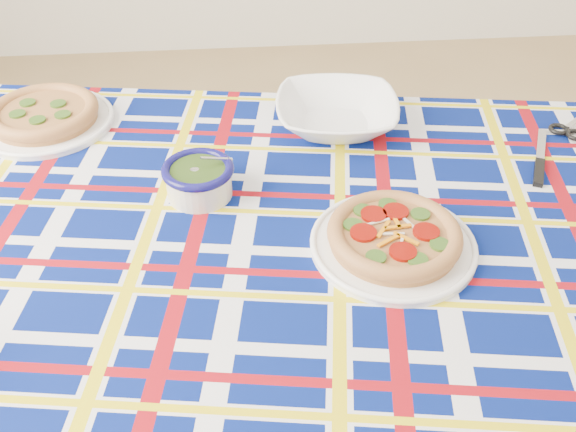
{
  "coord_description": "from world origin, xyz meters",
  "views": [
    {
      "loc": [
        -0.53,
        -0.94,
        1.31
      ],
      "look_at": [
        -0.46,
        -0.17,
        0.69
      ],
      "focal_mm": 40.0,
      "sensor_mm": 36.0,
      "label": 1
    }
  ],
  "objects_px": {
    "dining_table": "(292,264)",
    "pesto_bowl": "(198,177)",
    "main_focaccia_plate": "(394,235)",
    "serving_bowl": "(337,114)"
  },
  "relations": [
    {
      "from": "dining_table",
      "to": "pesto_bowl",
      "type": "bearing_deg",
      "value": 151.42
    },
    {
      "from": "dining_table",
      "to": "main_focaccia_plate",
      "type": "xyz_separation_m",
      "value": [
        0.15,
        -0.05,
        0.09
      ]
    },
    {
      "from": "dining_table",
      "to": "serving_bowl",
      "type": "xyz_separation_m",
      "value": [
        0.11,
        0.31,
        0.1
      ]
    },
    {
      "from": "dining_table",
      "to": "main_focaccia_plate",
      "type": "distance_m",
      "value": 0.18
    },
    {
      "from": "pesto_bowl",
      "to": "serving_bowl",
      "type": "relative_size",
      "value": 0.51
    },
    {
      "from": "main_focaccia_plate",
      "to": "serving_bowl",
      "type": "bearing_deg",
      "value": 95.32
    },
    {
      "from": "main_focaccia_plate",
      "to": "pesto_bowl",
      "type": "height_order",
      "value": "pesto_bowl"
    },
    {
      "from": "main_focaccia_plate",
      "to": "pesto_bowl",
      "type": "bearing_deg",
      "value": 151.14
    },
    {
      "from": "serving_bowl",
      "to": "pesto_bowl",
      "type": "bearing_deg",
      "value": -142.61
    },
    {
      "from": "main_focaccia_plate",
      "to": "serving_bowl",
      "type": "height_order",
      "value": "serving_bowl"
    }
  ]
}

